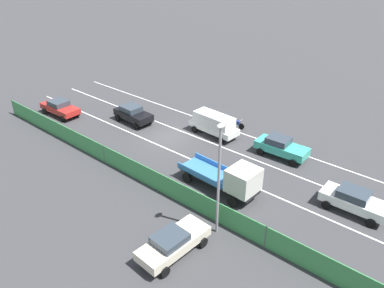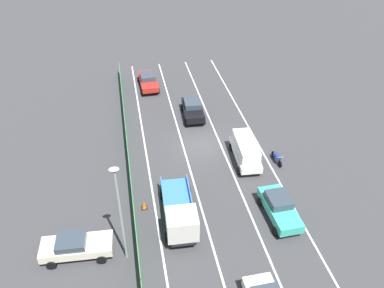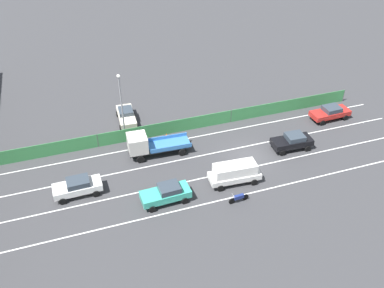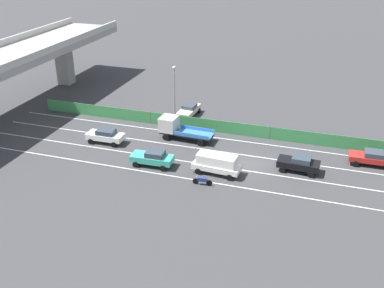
{
  "view_description": "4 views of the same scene",
  "coord_description": "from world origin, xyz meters",
  "px_view_note": "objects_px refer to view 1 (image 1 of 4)",
  "views": [
    {
      "loc": [
        22.32,
        21.86,
        16.25
      ],
      "look_at": [
        2.15,
        4.79,
        1.82
      ],
      "focal_mm": 35.15,
      "sensor_mm": 36.0,
      "label": 1
    },
    {
      "loc": [
        6.36,
        28.36,
        21.15
      ],
      "look_at": [
        1.3,
        2.11,
        1.76
      ],
      "focal_mm": 36.93,
      "sensor_mm": 36.0,
      "label": 2
    },
    {
      "loc": [
        -29.99,
        16.29,
        25.69
      ],
      "look_at": [
        2.87,
        5.14,
        0.81
      ],
      "focal_mm": 38.63,
      "sensor_mm": 36.0,
      "label": 3
    },
    {
      "loc": [
        -41.38,
        -6.83,
        22.38
      ],
      "look_at": [
        -0.4,
        6.48,
        1.5
      ],
      "focal_mm": 41.63,
      "sensor_mm": 36.0,
      "label": 4
    }
  ],
  "objects_px": {
    "motorcycle": "(236,123)",
    "traffic_cone": "(182,191)",
    "parked_sedan_cream": "(173,242)",
    "car_sedan_red": "(60,107)",
    "car_taxi_teal": "(281,147)",
    "car_sedan_white": "(354,200)",
    "flatbed_truck_blue": "(231,179)",
    "car_van_white": "(214,123)",
    "car_sedan_black": "(133,114)",
    "street_lamp": "(219,171)"
  },
  "relations": [
    {
      "from": "motorcycle",
      "to": "traffic_cone",
      "type": "height_order",
      "value": "motorcycle"
    },
    {
      "from": "motorcycle",
      "to": "parked_sedan_cream",
      "type": "height_order",
      "value": "parked_sedan_cream"
    },
    {
      "from": "car_sedan_red",
      "to": "car_taxi_teal",
      "type": "relative_size",
      "value": 1.05
    },
    {
      "from": "car_sedan_red",
      "to": "motorcycle",
      "type": "relative_size",
      "value": 2.4
    },
    {
      "from": "car_sedan_white",
      "to": "car_taxi_teal",
      "type": "bearing_deg",
      "value": -115.28
    },
    {
      "from": "flatbed_truck_blue",
      "to": "motorcycle",
      "type": "height_order",
      "value": "flatbed_truck_blue"
    },
    {
      "from": "car_van_white",
      "to": "car_sedan_black",
      "type": "relative_size",
      "value": 1.15
    },
    {
      "from": "car_taxi_teal",
      "to": "motorcycle",
      "type": "relative_size",
      "value": 2.28
    },
    {
      "from": "car_taxi_teal",
      "to": "flatbed_truck_blue",
      "type": "relative_size",
      "value": 0.69
    },
    {
      "from": "car_sedan_white",
      "to": "parked_sedan_cream",
      "type": "distance_m",
      "value": 12.58
    },
    {
      "from": "car_sedan_black",
      "to": "motorcycle",
      "type": "bearing_deg",
      "value": 123.36
    },
    {
      "from": "car_sedan_white",
      "to": "street_lamp",
      "type": "bearing_deg",
      "value": -37.4
    },
    {
      "from": "traffic_cone",
      "to": "parked_sedan_cream",
      "type": "bearing_deg",
      "value": 36.18
    },
    {
      "from": "car_sedan_red",
      "to": "flatbed_truck_blue",
      "type": "xyz_separation_m",
      "value": [
        -0.05,
        21.7,
        0.44
      ]
    },
    {
      "from": "traffic_cone",
      "to": "car_sedan_white",
      "type": "bearing_deg",
      "value": 121.05
    },
    {
      "from": "car_sedan_red",
      "to": "traffic_cone",
      "type": "xyz_separation_m",
      "value": [
        2.27,
        19.09,
        -0.55
      ]
    },
    {
      "from": "car_sedan_white",
      "to": "street_lamp",
      "type": "relative_size",
      "value": 0.57
    },
    {
      "from": "car_sedan_red",
      "to": "traffic_cone",
      "type": "distance_m",
      "value": 19.23
    },
    {
      "from": "car_sedan_red",
      "to": "car_sedan_black",
      "type": "bearing_deg",
      "value": 117.65
    },
    {
      "from": "flatbed_truck_blue",
      "to": "street_lamp",
      "type": "xyz_separation_m",
      "value": [
        3.84,
        1.62,
        3.25
      ]
    },
    {
      "from": "car_sedan_black",
      "to": "traffic_cone",
      "type": "relative_size",
      "value": 6.21
    },
    {
      "from": "car_sedan_red",
      "to": "car_sedan_white",
      "type": "bearing_deg",
      "value": 97.37
    },
    {
      "from": "car_van_white",
      "to": "flatbed_truck_blue",
      "type": "distance_m",
      "value": 9.49
    },
    {
      "from": "car_taxi_teal",
      "to": "flatbed_truck_blue",
      "type": "xyz_separation_m",
      "value": [
        7.18,
        -0.07,
        0.38
      ]
    },
    {
      "from": "car_van_white",
      "to": "car_taxi_teal",
      "type": "bearing_deg",
      "value": 93.79
    },
    {
      "from": "motorcycle",
      "to": "street_lamp",
      "type": "distance_m",
      "value": 15.76
    },
    {
      "from": "car_sedan_white",
      "to": "motorcycle",
      "type": "height_order",
      "value": "car_sedan_white"
    },
    {
      "from": "traffic_cone",
      "to": "street_lamp",
      "type": "bearing_deg",
      "value": 70.14
    },
    {
      "from": "car_taxi_teal",
      "to": "flatbed_truck_blue",
      "type": "height_order",
      "value": "flatbed_truck_blue"
    },
    {
      "from": "car_taxi_teal",
      "to": "parked_sedan_cream",
      "type": "bearing_deg",
      "value": 2.99
    },
    {
      "from": "car_van_white",
      "to": "traffic_cone",
      "type": "distance_m",
      "value": 9.95
    },
    {
      "from": "car_taxi_teal",
      "to": "car_sedan_black",
      "type": "height_order",
      "value": "car_taxi_teal"
    },
    {
      "from": "motorcycle",
      "to": "traffic_cone",
      "type": "bearing_deg",
      "value": 16.15
    },
    {
      "from": "motorcycle",
      "to": "parked_sedan_cream",
      "type": "xyz_separation_m",
      "value": [
        16.34,
        6.81,
        0.4
      ]
    },
    {
      "from": "parked_sedan_cream",
      "to": "street_lamp",
      "type": "bearing_deg",
      "value": 165.74
    },
    {
      "from": "car_sedan_red",
      "to": "street_lamp",
      "type": "bearing_deg",
      "value": 80.76
    },
    {
      "from": "motorcycle",
      "to": "car_sedan_red",
      "type": "bearing_deg",
      "value": -59.16
    },
    {
      "from": "motorcycle",
      "to": "car_sedan_white",
      "type": "bearing_deg",
      "value": 67.23
    },
    {
      "from": "car_sedan_red",
      "to": "car_sedan_white",
      "type": "height_order",
      "value": "car_sedan_white"
    },
    {
      "from": "car_sedan_red",
      "to": "flatbed_truck_blue",
      "type": "relative_size",
      "value": 0.73
    },
    {
      "from": "motorcycle",
      "to": "parked_sedan_cream",
      "type": "distance_m",
      "value": 17.71
    },
    {
      "from": "car_taxi_teal",
      "to": "car_sedan_red",
      "type": "bearing_deg",
      "value": -71.65
    },
    {
      "from": "car_sedan_red",
      "to": "street_lamp",
      "type": "distance_m",
      "value": 23.92
    },
    {
      "from": "car_sedan_black",
      "to": "street_lamp",
      "type": "relative_size",
      "value": 0.57
    },
    {
      "from": "flatbed_truck_blue",
      "to": "parked_sedan_cream",
      "type": "xyz_separation_m",
      "value": [
        7.0,
        0.82,
        -0.45
      ]
    },
    {
      "from": "car_van_white",
      "to": "motorcycle",
      "type": "relative_size",
      "value": 2.54
    },
    {
      "from": "motorcycle",
      "to": "street_lamp",
      "type": "height_order",
      "value": "street_lamp"
    },
    {
      "from": "car_sedan_red",
      "to": "motorcycle",
      "type": "distance_m",
      "value": 18.31
    },
    {
      "from": "car_taxi_teal",
      "to": "parked_sedan_cream",
      "type": "distance_m",
      "value": 14.2
    },
    {
      "from": "car_sedan_black",
      "to": "car_van_white",
      "type": "bearing_deg",
      "value": 111.07
    }
  ]
}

